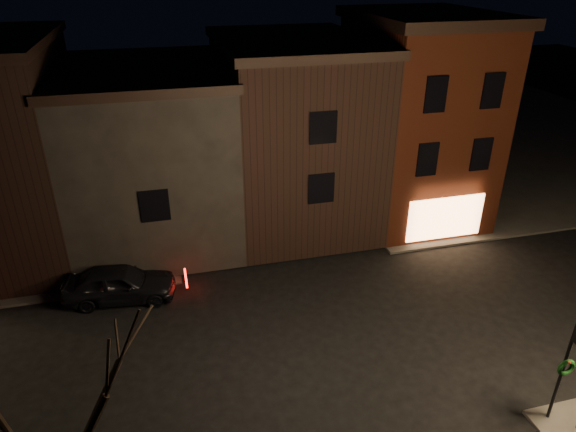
# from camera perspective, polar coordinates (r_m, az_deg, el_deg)

# --- Properties ---
(ground) EXTENTS (120.00, 120.00, 0.00)m
(ground) POSITION_cam_1_polar(r_m,az_deg,el_deg) (20.13, 4.04, -13.34)
(ground) COLOR black
(ground) RESTS_ON ground
(sidewalk_far_right) EXTENTS (30.00, 30.00, 0.12)m
(sidewalk_far_right) POSITION_cam_1_polar(r_m,az_deg,el_deg) (44.59, 21.01, 8.29)
(sidewalk_far_right) COLOR #2D2B28
(sidewalk_far_right) RESTS_ON ground
(corner_building) EXTENTS (6.50, 8.50, 10.50)m
(corner_building) POSITION_cam_1_polar(r_m,az_deg,el_deg) (28.37, 14.10, 10.61)
(corner_building) COLOR #44180C
(corner_building) RESTS_ON ground
(row_building_a) EXTENTS (7.30, 10.30, 9.40)m
(row_building_a) POSITION_cam_1_polar(r_m,az_deg,el_deg) (27.12, 0.51, 9.43)
(row_building_a) COLOR black
(row_building_a) RESTS_ON ground
(row_building_b) EXTENTS (7.80, 10.30, 8.40)m
(row_building_b) POSITION_cam_1_polar(r_m,az_deg,el_deg) (26.47, -14.97, 6.91)
(row_building_b) COLOR black
(row_building_b) RESTS_ON ground
(traffic_signal) EXTENTS (0.58, 0.38, 4.05)m
(traffic_signal) POSITION_cam_1_polar(r_m,az_deg,el_deg) (17.31, 28.98, -13.13)
(traffic_signal) COLOR black
(traffic_signal) RESTS_ON sidewalk_near_right
(bare_tree_left) EXTENTS (5.60, 5.60, 7.50)m
(bare_tree_left) POSITION_cam_1_polar(r_m,az_deg,el_deg) (11.03, -26.61, -19.97)
(bare_tree_left) COLOR black
(bare_tree_left) RESTS_ON sidewalk_near_left
(parked_car_a) EXTENTS (4.74, 2.37, 1.55)m
(parked_car_a) POSITION_cam_1_polar(r_m,az_deg,el_deg) (22.72, -18.18, -7.13)
(parked_car_a) COLOR black
(parked_car_a) RESTS_ON ground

